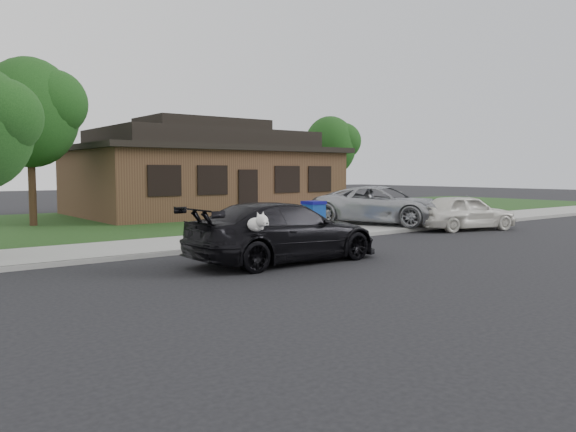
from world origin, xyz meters
TOP-DOWN VIEW (x-y plane):
  - ground at (0.00, 0.00)m, footprint 120.00×120.00m
  - sidewalk at (0.00, 5.00)m, footprint 60.00×3.00m
  - curb at (0.00, 3.50)m, footprint 60.00×0.12m
  - lawn at (0.00, 13.00)m, footprint 60.00×13.00m
  - driveway at (6.00, 10.00)m, footprint 4.50×13.00m
  - sedan at (-1.64, 0.88)m, footprint 5.01×2.34m
  - minivan at (6.50, 5.26)m, footprint 4.30×5.86m
  - white_compact at (8.23, 2.71)m, footprint 4.22×2.62m
  - recycling_bin at (2.54, 4.71)m, footprint 0.65×0.69m
  - house at (4.00, 15.00)m, footprint 12.60×8.60m
  - tree_0 at (-4.34, 12.88)m, footprint 3.78×3.60m
  - tree_1 at (12.14, 14.40)m, footprint 3.15×3.00m

SIDE VIEW (x-z plane):
  - ground at x=0.00m, z-range 0.00..0.00m
  - sidewalk at x=0.00m, z-range 0.00..0.12m
  - curb at x=0.00m, z-range 0.00..0.12m
  - lawn at x=0.00m, z-range 0.00..0.13m
  - driveway at x=6.00m, z-range 0.00..0.14m
  - recycling_bin at x=2.54m, z-range 0.13..1.19m
  - white_compact at x=8.23m, z-range 0.00..1.34m
  - sedan at x=-1.64m, z-range 0.00..1.46m
  - minivan at x=6.50m, z-range 0.14..1.62m
  - house at x=4.00m, z-range -0.19..4.46m
  - tree_1 at x=12.14m, z-range 1.09..6.34m
  - tree_0 at x=-4.34m, z-range 1.31..7.65m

